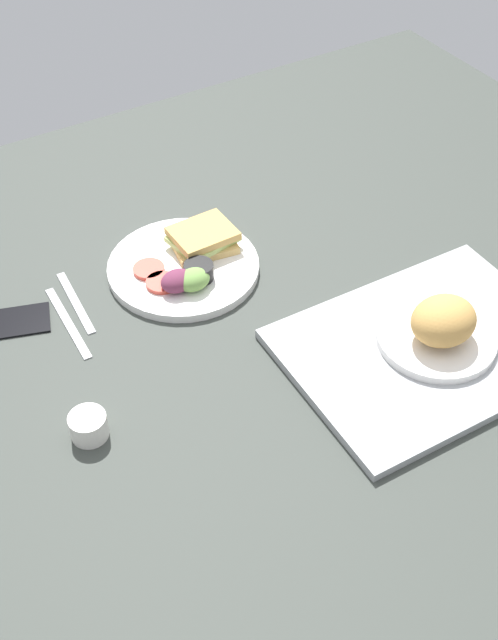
{
  "coord_description": "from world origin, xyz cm",
  "views": [
    {
      "loc": [
        49.36,
        82.43,
        94.16
      ],
      "look_at": [
        2.0,
        3.0,
        4.0
      ],
      "focal_mm": 44.82,
      "sensor_mm": 36.0,
      "label": 1
    }
  ],
  "objects_px": {
    "espresso_cup": "(89,426)",
    "fork": "(75,302)",
    "plate_with_salad": "(188,263)",
    "knife": "(68,322)",
    "serving_tray": "(426,347)",
    "cell_phone": "(6,322)",
    "bread_plate_near": "(440,328)"
  },
  "relations": [
    {
      "from": "serving_tray",
      "to": "fork",
      "type": "bearing_deg",
      "value": -41.79
    },
    {
      "from": "fork",
      "to": "cell_phone",
      "type": "height_order",
      "value": "cell_phone"
    },
    {
      "from": "plate_with_salad",
      "to": "cell_phone",
      "type": "distance_m",
      "value": 0.33
    },
    {
      "from": "cell_phone",
      "to": "serving_tray",
      "type": "bearing_deg",
      "value": 162.19
    },
    {
      "from": "espresso_cup",
      "to": "fork",
      "type": "xyz_separation_m",
      "value": [
        -0.09,
        -0.28,
        -0.02
      ]
    },
    {
      "from": "espresso_cup",
      "to": "knife",
      "type": "height_order",
      "value": "espresso_cup"
    },
    {
      "from": "bread_plate_near",
      "to": "plate_with_salad",
      "type": "distance_m",
      "value": 0.46
    },
    {
      "from": "espresso_cup",
      "to": "fork",
      "type": "bearing_deg",
      "value": -107.72
    },
    {
      "from": "plate_with_salad",
      "to": "espresso_cup",
      "type": "distance_m",
      "value": 0.39
    },
    {
      "from": "serving_tray",
      "to": "plate_with_salad",
      "type": "relative_size",
      "value": 1.65
    },
    {
      "from": "fork",
      "to": "cell_phone",
      "type": "bearing_deg",
      "value": -91.73
    },
    {
      "from": "bread_plate_near",
      "to": "espresso_cup",
      "type": "bearing_deg",
      "value": -12.82
    },
    {
      "from": "serving_tray",
      "to": "fork",
      "type": "relative_size",
      "value": 2.65
    },
    {
      "from": "fork",
      "to": "espresso_cup",
      "type": "bearing_deg",
      "value": -14.35
    },
    {
      "from": "serving_tray",
      "to": "cell_phone",
      "type": "bearing_deg",
      "value": -35.9
    },
    {
      "from": "plate_with_salad",
      "to": "fork",
      "type": "xyz_separation_m",
      "value": [
        0.21,
        -0.02,
        -0.02
      ]
    },
    {
      "from": "fork",
      "to": "cell_phone",
      "type": "xyz_separation_m",
      "value": [
        0.12,
        -0.01,
        0.0
      ]
    },
    {
      "from": "espresso_cup",
      "to": "serving_tray",
      "type": "bearing_deg",
      "value": 167.29
    },
    {
      "from": "knife",
      "to": "cell_phone",
      "type": "xyz_separation_m",
      "value": [
        0.09,
        -0.05,
        0.0
      ]
    },
    {
      "from": "bread_plate_near",
      "to": "fork",
      "type": "xyz_separation_m",
      "value": [
        0.46,
        -0.4,
        -0.05
      ]
    },
    {
      "from": "plate_with_salad",
      "to": "knife",
      "type": "distance_m",
      "value": 0.24
    },
    {
      "from": "serving_tray",
      "to": "espresso_cup",
      "type": "relative_size",
      "value": 8.04
    },
    {
      "from": "plate_with_salad",
      "to": "cell_phone",
      "type": "relative_size",
      "value": 1.89
    },
    {
      "from": "serving_tray",
      "to": "cell_phone",
      "type": "height_order",
      "value": "serving_tray"
    },
    {
      "from": "knife",
      "to": "cell_phone",
      "type": "distance_m",
      "value": 0.1
    },
    {
      "from": "serving_tray",
      "to": "espresso_cup",
      "type": "bearing_deg",
      "value": -12.71
    },
    {
      "from": "bread_plate_near",
      "to": "knife",
      "type": "xyz_separation_m",
      "value": [
        0.49,
        -0.36,
        -0.05
      ]
    },
    {
      "from": "bread_plate_near",
      "to": "cell_phone",
      "type": "distance_m",
      "value": 0.72
    },
    {
      "from": "serving_tray",
      "to": "plate_with_salad",
      "type": "bearing_deg",
      "value": -57.4
    },
    {
      "from": "plate_with_salad",
      "to": "espresso_cup",
      "type": "xyz_separation_m",
      "value": [
        0.3,
        0.25,
        0.0
      ]
    },
    {
      "from": "bread_plate_near",
      "to": "espresso_cup",
      "type": "xyz_separation_m",
      "value": [
        0.55,
        -0.13,
        -0.03
      ]
    },
    {
      "from": "knife",
      "to": "cell_phone",
      "type": "height_order",
      "value": "cell_phone"
    }
  ]
}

